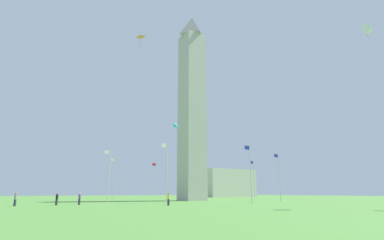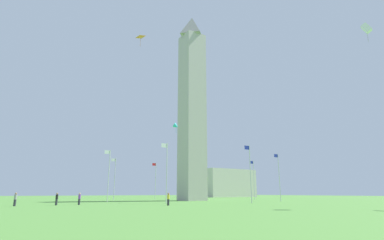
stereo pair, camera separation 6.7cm
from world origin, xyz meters
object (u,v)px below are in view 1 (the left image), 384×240
flagpole_e (250,171)px  flagpole_w (155,179)px  person_gray_shirt (15,199)px  flagpole_s (254,178)px  flagpole_se (279,175)px  person_black_shirt (57,199)px  kite_cyan_delta (176,126)px  person_purple_shirt (79,199)px  obelisk_monument (192,102)px  distant_building (223,183)px  flagpole_n (109,173)px  flagpole_nw (114,177)px  person_yellow_shirt (168,199)px  flagpole_sw (206,180)px  flagpole_ne (167,170)px  kite_orange_diamond (141,37)px  kite_white_box (367,28)px

flagpole_e → flagpole_w: (-0.00, -35.78, 0.00)m
person_gray_shirt → flagpole_s: bearing=-39.8°
flagpole_se → person_black_shirt: flagpole_se is taller
flagpole_se → flagpole_w: same height
flagpole_e → kite_cyan_delta: bearing=-50.1°
flagpole_w → person_purple_shirt: 37.91m
obelisk_monument → distant_building: bearing=-135.1°
kite_cyan_delta → flagpole_n: bearing=-39.7°
flagpole_nw → person_yellow_shirt: bearing=84.8°
flagpole_e → flagpole_nw: (12.65, -30.54, 0.00)m
flagpole_n → flagpole_sw: 33.05m
person_yellow_shirt → flagpole_w: bearing=26.5°
flagpole_ne → person_gray_shirt: (19.86, -2.14, -4.25)m
person_black_shirt → flagpole_s: bearing=-5.9°
obelisk_monument → flagpole_e: obelisk_monument is taller
person_yellow_shirt → flagpole_s: bearing=-11.2°
flagpole_e → distant_building: distant_building is taller
flagpole_sw → person_purple_shirt: 44.24m
obelisk_monument → flagpole_ne: 24.31m
flagpole_ne → kite_cyan_delta: kite_cyan_delta is taller
flagpole_e → kite_cyan_delta: size_ratio=5.01×
flagpole_n → flagpole_sw: bearing=-157.5°
obelisk_monument → person_yellow_shirt: obelisk_monument is taller
flagpole_se → flagpole_s: 13.69m
obelisk_monument → flagpole_se: bearing=134.9°
flagpole_se → flagpole_w: 33.05m
obelisk_monument → person_gray_shirt: bearing=17.9°
person_gray_shirt → distant_building: size_ratio=0.08×
flagpole_sw → kite_orange_diamond: bearing=30.5°
person_purple_shirt → kite_white_box: bearing=-74.1°
kite_orange_diamond → person_purple_shirt: bearing=34.2°
flagpole_ne → kite_orange_diamond: kite_orange_diamond is taller
flagpole_sw → flagpole_nw: same height
obelisk_monument → person_gray_shirt: (32.56, 10.51, -20.67)m
flagpole_nw → person_purple_shirt: (12.21, 23.07, -4.27)m
flagpole_e → person_black_shirt: (27.69, -7.78, -4.26)m
kite_white_box → distant_building: size_ratio=0.13×
flagpole_s → person_gray_shirt: flagpole_s is taller
flagpole_ne → distant_building: 73.06m
flagpole_ne → flagpole_e: size_ratio=1.00×
person_purple_shirt → kite_white_box: (-29.17, 26.34, 22.12)m
person_purple_shirt → kite_cyan_delta: size_ratio=0.87×
person_purple_shirt → distant_building: bearing=5.6°
flagpole_se → kite_white_box: size_ratio=3.43×
person_yellow_shirt → person_black_shirt: bearing=103.9°
kite_white_box → distant_building: bearing=-114.7°
flagpole_ne → flagpole_s: 33.05m
flagpole_n → kite_white_box: 46.51m
flagpole_s → distant_building: bearing=-118.7°
person_gray_shirt → kite_orange_diamond: (-18.34, -7.35, 31.20)m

